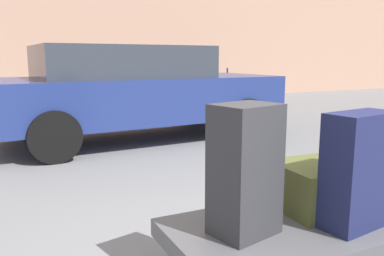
{
  "coord_description": "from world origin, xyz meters",
  "views": [
    {
      "loc": [
        -1.37,
        -1.64,
        1.25
      ],
      "look_at": [
        0.0,
        1.2,
        0.69
      ],
      "focal_mm": 37.17,
      "sensor_mm": 36.0,
      "label": 1
    }
  ],
  "objects_px": {
    "luggage_cart": "(286,236)",
    "bicycle_leaning": "(212,89)",
    "bollard_kerb_mid": "(224,95)",
    "bollard_kerb_near": "(181,97)",
    "suitcase_charcoal_stacked_top": "(245,170)",
    "parked_car": "(134,90)",
    "suitcase_navy_front_left": "(359,170)",
    "bollard_kerb_far": "(269,93)",
    "suitcase_olive_rear_right": "(319,186)"
  },
  "relations": [
    {
      "from": "suitcase_navy_front_left",
      "to": "bollard_kerb_near",
      "type": "relative_size",
      "value": 0.99
    },
    {
      "from": "bicycle_leaning",
      "to": "luggage_cart",
      "type": "bearing_deg",
      "value": -116.12
    },
    {
      "from": "suitcase_navy_front_left",
      "to": "bollard_kerb_far",
      "type": "bearing_deg",
      "value": 48.28
    },
    {
      "from": "suitcase_charcoal_stacked_top",
      "to": "suitcase_navy_front_left",
      "type": "height_order",
      "value": "suitcase_charcoal_stacked_top"
    },
    {
      "from": "suitcase_navy_front_left",
      "to": "parked_car",
      "type": "bearing_deg",
      "value": 79.99
    },
    {
      "from": "suitcase_charcoal_stacked_top",
      "to": "suitcase_olive_rear_right",
      "type": "xyz_separation_m",
      "value": [
        0.6,
        0.1,
        -0.2
      ]
    },
    {
      "from": "bicycle_leaning",
      "to": "bollard_kerb_far",
      "type": "relative_size",
      "value": 2.72
    },
    {
      "from": "luggage_cart",
      "to": "suitcase_charcoal_stacked_top",
      "type": "bearing_deg",
      "value": 176.68
    },
    {
      "from": "parked_car",
      "to": "bollard_kerb_near",
      "type": "relative_size",
      "value": 6.95
    },
    {
      "from": "bollard_kerb_near",
      "to": "luggage_cart",
      "type": "bearing_deg",
      "value": -109.75
    },
    {
      "from": "bicycle_leaning",
      "to": "bollard_kerb_mid",
      "type": "bearing_deg",
      "value": -106.27
    },
    {
      "from": "bicycle_leaning",
      "to": "bollard_kerb_mid",
      "type": "relative_size",
      "value": 2.72
    },
    {
      "from": "suitcase_charcoal_stacked_top",
      "to": "bicycle_leaning",
      "type": "relative_size",
      "value": 0.39
    },
    {
      "from": "luggage_cart",
      "to": "bicycle_leaning",
      "type": "height_order",
      "value": "bicycle_leaning"
    },
    {
      "from": "suitcase_charcoal_stacked_top",
      "to": "luggage_cart",
      "type": "bearing_deg",
      "value": -16.87
    },
    {
      "from": "suitcase_charcoal_stacked_top",
      "to": "bollard_kerb_far",
      "type": "relative_size",
      "value": 1.08
    },
    {
      "from": "bollard_kerb_near",
      "to": "bicycle_leaning",
      "type": "bearing_deg",
      "value": 40.67
    },
    {
      "from": "parked_car",
      "to": "suitcase_navy_front_left",
      "type": "bearing_deg",
      "value": -91.82
    },
    {
      "from": "suitcase_charcoal_stacked_top",
      "to": "suitcase_olive_rear_right",
      "type": "height_order",
      "value": "suitcase_charcoal_stacked_top"
    },
    {
      "from": "suitcase_charcoal_stacked_top",
      "to": "bicycle_leaning",
      "type": "xyz_separation_m",
      "value": [
        4.42,
        8.45,
        -0.31
      ]
    },
    {
      "from": "bollard_kerb_mid",
      "to": "bicycle_leaning",
      "type": "bearing_deg",
      "value": 73.73
    },
    {
      "from": "bicycle_leaning",
      "to": "suitcase_charcoal_stacked_top",
      "type": "bearing_deg",
      "value": -117.62
    },
    {
      "from": "suitcase_navy_front_left",
      "to": "suitcase_olive_rear_right",
      "type": "distance_m",
      "value": 0.33
    },
    {
      "from": "suitcase_navy_front_left",
      "to": "bicycle_leaning",
      "type": "xyz_separation_m",
      "value": [
        3.82,
        8.63,
        -0.28
      ]
    },
    {
      "from": "bollard_kerb_near",
      "to": "bollard_kerb_mid",
      "type": "distance_m",
      "value": 1.2
    },
    {
      "from": "luggage_cart",
      "to": "suitcase_olive_rear_right",
      "type": "distance_m",
      "value": 0.41
    },
    {
      "from": "bicycle_leaning",
      "to": "bollard_kerb_near",
      "type": "bearing_deg",
      "value": -139.33
    },
    {
      "from": "suitcase_navy_front_left",
      "to": "bicycle_leaning",
      "type": "bearing_deg",
      "value": 57.96
    },
    {
      "from": "suitcase_olive_rear_right",
      "to": "parked_car",
      "type": "bearing_deg",
      "value": 90.68
    },
    {
      "from": "suitcase_olive_rear_right",
      "to": "bollard_kerb_far",
      "type": "distance_m",
      "value": 8.47
    },
    {
      "from": "bicycle_leaning",
      "to": "bollard_kerb_near",
      "type": "height_order",
      "value": "bicycle_leaning"
    },
    {
      "from": "bicycle_leaning",
      "to": "bollard_kerb_mid",
      "type": "distance_m",
      "value": 1.44
    },
    {
      "from": "bollard_kerb_mid",
      "to": "bollard_kerb_far",
      "type": "height_order",
      "value": "same"
    },
    {
      "from": "suitcase_navy_front_left",
      "to": "bollard_kerb_near",
      "type": "xyz_separation_m",
      "value": [
        2.21,
        7.25,
        -0.34
      ]
    },
    {
      "from": "suitcase_olive_rear_right",
      "to": "bicycle_leaning",
      "type": "height_order",
      "value": "bicycle_leaning"
    },
    {
      "from": "bollard_kerb_near",
      "to": "bollard_kerb_far",
      "type": "bearing_deg",
      "value": 0.0
    },
    {
      "from": "luggage_cart",
      "to": "bollard_kerb_far",
      "type": "distance_m",
      "value": 8.75
    },
    {
      "from": "parked_car",
      "to": "bollard_kerb_near",
      "type": "xyz_separation_m",
      "value": [
        2.07,
        2.87,
        -0.44
      ]
    },
    {
      "from": "suitcase_navy_front_left",
      "to": "bollard_kerb_far",
      "type": "height_order",
      "value": "suitcase_navy_front_left"
    },
    {
      "from": "suitcase_navy_front_left",
      "to": "parked_car",
      "type": "height_order",
      "value": "parked_car"
    },
    {
      "from": "suitcase_navy_front_left",
      "to": "parked_car",
      "type": "xyz_separation_m",
      "value": [
        0.14,
        4.38,
        0.11
      ]
    },
    {
      "from": "parked_car",
      "to": "bicycle_leaning",
      "type": "distance_m",
      "value": 5.64
    },
    {
      "from": "suitcase_navy_front_left",
      "to": "bicycle_leaning",
      "type": "height_order",
      "value": "suitcase_navy_front_left"
    },
    {
      "from": "parked_car",
      "to": "bicycle_leaning",
      "type": "height_order",
      "value": "parked_car"
    },
    {
      "from": "suitcase_navy_front_left",
      "to": "suitcase_charcoal_stacked_top",
      "type": "bearing_deg",
      "value": 154.47
    },
    {
      "from": "parked_car",
      "to": "bollard_kerb_far",
      "type": "relative_size",
      "value": 6.95
    },
    {
      "from": "bollard_kerb_far",
      "to": "bicycle_leaning",
      "type": "bearing_deg",
      "value": 125.59
    },
    {
      "from": "suitcase_charcoal_stacked_top",
      "to": "parked_car",
      "type": "height_order",
      "value": "parked_car"
    },
    {
      "from": "suitcase_navy_front_left",
      "to": "suitcase_olive_rear_right",
      "type": "height_order",
      "value": "suitcase_navy_front_left"
    },
    {
      "from": "suitcase_charcoal_stacked_top",
      "to": "parked_car",
      "type": "xyz_separation_m",
      "value": [
        0.74,
        4.19,
        0.08
      ]
    }
  ]
}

